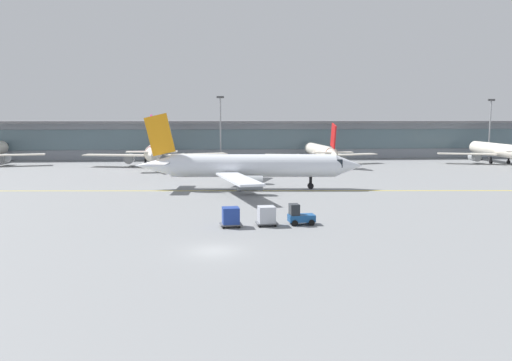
% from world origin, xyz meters
% --- Properties ---
extents(ground_plane, '(400.00, 400.00, 0.00)m').
position_xyz_m(ground_plane, '(0.00, 0.00, 0.00)').
color(ground_plane, gray).
extents(taxiway_centreline_stripe, '(109.71, 8.69, 0.01)m').
position_xyz_m(taxiway_centreline_stripe, '(5.85, 33.29, 0.00)').
color(taxiway_centreline_stripe, yellow).
rests_on(taxiway_centreline_stripe, ground_plane).
extents(terminal_concourse, '(205.22, 11.00, 9.60)m').
position_xyz_m(terminal_concourse, '(0.00, 94.15, 4.92)').
color(terminal_concourse, '#8C939E').
rests_on(terminal_concourse, ground_plane).
extents(gate_airplane_1, '(31.07, 33.43, 11.08)m').
position_xyz_m(gate_airplane_1, '(-12.60, 73.35, 3.32)').
color(gate_airplane_1, silver).
rests_on(gate_airplane_1, ground_plane).
extents(gate_airplane_2, '(26.38, 28.34, 9.40)m').
position_xyz_m(gate_airplane_2, '(24.22, 75.44, 2.82)').
color(gate_airplane_2, silver).
rests_on(gate_airplane_2, ground_plane).
extents(gate_airplane_3, '(28.14, 30.28, 10.03)m').
position_xyz_m(gate_airplane_3, '(65.07, 73.10, 3.01)').
color(gate_airplane_3, silver).
rests_on(gate_airplane_3, ground_plane).
extents(taxiing_regional_jet, '(33.95, 31.48, 11.24)m').
position_xyz_m(taxiing_regional_jet, '(5.41, 35.32, 3.37)').
color(taxiing_regional_jet, silver).
rests_on(taxiing_regional_jet, ground_plane).
extents(baggage_tug, '(2.71, 1.81, 2.10)m').
position_xyz_m(baggage_tug, '(8.48, 9.45, 0.89)').
color(baggage_tug, '#194C8C').
rests_on(baggage_tug, ground_plane).
extents(cargo_dolly_lead, '(2.23, 1.77, 1.94)m').
position_xyz_m(cargo_dolly_lead, '(5.17, 9.16, 1.05)').
color(cargo_dolly_lead, '#595B60').
rests_on(cargo_dolly_lead, ground_plane).
extents(cargo_dolly_trailing, '(2.23, 1.77, 1.94)m').
position_xyz_m(cargo_dolly_trailing, '(1.63, 8.86, 1.05)').
color(cargo_dolly_trailing, '#595B60').
rests_on(cargo_dolly_trailing, ground_plane).
extents(apron_light_mast_1, '(1.80, 0.36, 15.61)m').
position_xyz_m(apron_light_mast_1, '(1.62, 85.24, 8.50)').
color(apron_light_mast_1, gray).
rests_on(apron_light_mast_1, ground_plane).
extents(apron_light_mast_2, '(1.80, 0.36, 15.09)m').
position_xyz_m(apron_light_mast_2, '(69.44, 84.76, 8.24)').
color(apron_light_mast_2, gray).
rests_on(apron_light_mast_2, ground_plane).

